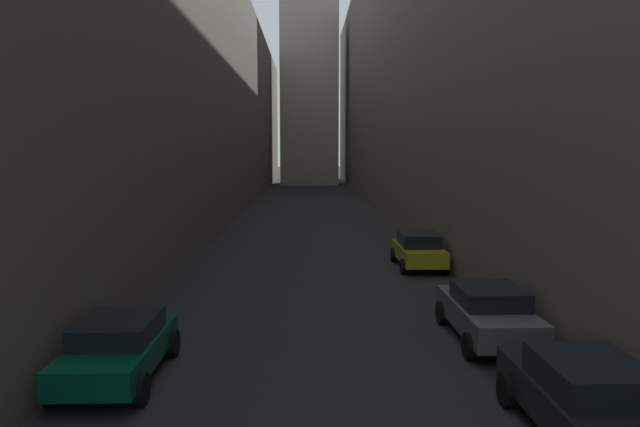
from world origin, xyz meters
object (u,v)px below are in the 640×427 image
parked_car_left_second (119,346)px  parked_car_right_second (587,399)px  parked_car_right_far (419,250)px  parked_car_right_third (488,312)px

parked_car_left_second → parked_car_right_second: (8.80, -3.03, 0.05)m
parked_car_left_second → parked_car_right_far: parked_car_right_far is taller
parked_car_right_far → parked_car_right_second: bearing=-180.0°
parked_car_left_second → parked_car_right_second: bearing=-109.0°
parked_car_right_second → parked_car_right_far: bearing=0.0°
parked_car_left_second → parked_car_right_third: parked_car_right_third is taller
parked_car_right_second → parked_car_left_second: bearing=71.0°
parked_car_right_third → parked_car_right_second: bearing=-180.0°
parked_car_right_third → parked_car_left_second: bearing=105.1°
parked_car_left_second → parked_car_right_second: 9.31m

